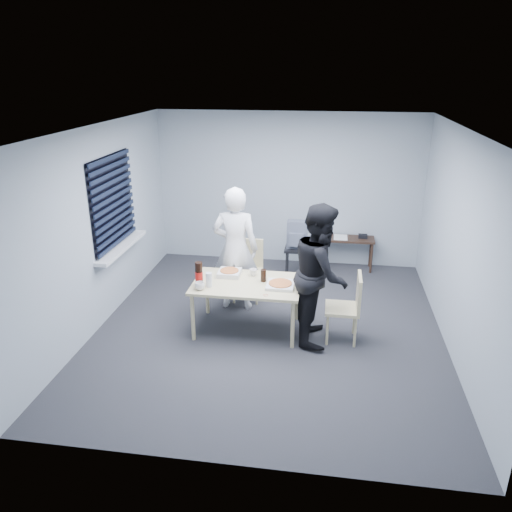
% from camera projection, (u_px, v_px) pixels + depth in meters
% --- Properties ---
extents(room, '(5.00, 5.00, 5.00)m').
position_uv_depth(room, '(115.00, 209.00, 6.85)').
color(room, '#292A2E').
rests_on(room, ground).
extents(dining_table, '(1.38, 0.87, 0.67)m').
position_uv_depth(dining_table, '(247.00, 287.00, 6.43)').
color(dining_table, '#C5B78B').
rests_on(dining_table, ground).
extents(chair_far, '(0.42, 0.42, 0.89)m').
position_uv_depth(chair_far, '(248.00, 265.00, 7.40)').
color(chair_far, '#C5B78B').
rests_on(chair_far, ground).
extents(chair_right, '(0.42, 0.42, 0.89)m').
position_uv_depth(chair_right, '(349.00, 303.00, 6.20)').
color(chair_right, '#C5B78B').
rests_on(chair_right, ground).
extents(person_white, '(0.65, 0.42, 1.77)m').
position_uv_depth(person_white, '(235.00, 249.00, 6.97)').
color(person_white, white).
rests_on(person_white, ground).
extents(person_black, '(0.47, 0.86, 1.77)m').
position_uv_depth(person_black, '(321.00, 274.00, 6.14)').
color(person_black, black).
rests_on(person_black, ground).
extents(side_table, '(0.83, 0.37, 0.55)m').
position_uv_depth(side_table, '(349.00, 242.00, 8.47)').
color(side_table, '#39241B').
rests_on(side_table, ground).
extents(stool, '(0.38, 0.38, 0.53)m').
position_uv_depth(stool, '(296.00, 254.00, 8.11)').
color(stool, black).
rests_on(stool, ground).
extents(backpack, '(0.32, 0.24, 0.45)m').
position_uv_depth(backpack, '(297.00, 235.00, 7.98)').
color(backpack, slate).
rests_on(backpack, stool).
extents(pizza_box_a, '(0.29, 0.29, 0.07)m').
position_uv_depth(pizza_box_a, '(229.00, 273.00, 6.63)').
color(pizza_box_a, silver).
rests_on(pizza_box_a, dining_table).
extents(pizza_box_b, '(0.35, 0.35, 0.05)m').
position_uv_depth(pizza_box_b, '(280.00, 285.00, 6.29)').
color(pizza_box_b, silver).
rests_on(pizza_box_b, dining_table).
extents(mug_a, '(0.17, 0.17, 0.10)m').
position_uv_depth(mug_a, '(200.00, 286.00, 6.19)').
color(mug_a, white).
rests_on(mug_a, dining_table).
extents(mug_b, '(0.10, 0.10, 0.09)m').
position_uv_depth(mug_b, '(253.00, 272.00, 6.61)').
color(mug_b, white).
rests_on(mug_b, dining_table).
extents(cola_glass, '(0.08, 0.08, 0.16)m').
position_uv_depth(cola_glass, '(263.00, 276.00, 6.42)').
color(cola_glass, black).
rests_on(cola_glass, dining_table).
extents(soda_bottle, '(0.10, 0.10, 0.31)m').
position_uv_depth(soda_bottle, '(199.00, 274.00, 6.27)').
color(soda_bottle, black).
rests_on(soda_bottle, dining_table).
extents(plastic_cups, '(0.10, 0.10, 0.19)m').
position_uv_depth(plastic_cups, '(209.00, 280.00, 6.26)').
color(plastic_cups, silver).
rests_on(plastic_cups, dining_table).
extents(rubber_band, '(0.07, 0.07, 0.00)m').
position_uv_depth(rubber_band, '(266.00, 295.00, 6.05)').
color(rubber_band, red).
rests_on(rubber_band, dining_table).
extents(papers, '(0.25, 0.33, 0.01)m').
position_uv_depth(papers, '(341.00, 237.00, 8.46)').
color(papers, white).
rests_on(papers, side_table).
extents(black_box, '(0.16, 0.13, 0.06)m').
position_uv_depth(black_box, '(363.00, 236.00, 8.42)').
color(black_box, black).
rests_on(black_box, side_table).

